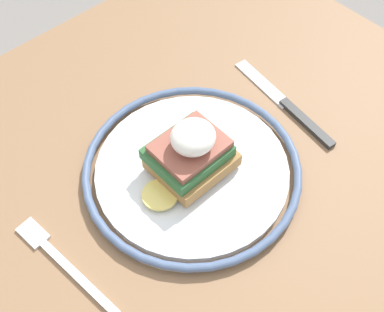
{
  "coord_description": "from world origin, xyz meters",
  "views": [
    {
      "loc": [
        -0.21,
        -0.25,
        1.24
      ],
      "look_at": [
        0.01,
        -0.01,
        0.79
      ],
      "focal_mm": 45.0,
      "sensor_mm": 36.0,
      "label": 1
    }
  ],
  "objects_px": {
    "sandwich": "(190,152)",
    "knife": "(290,108)",
    "plate": "(192,169)",
    "fork": "(62,262)"
  },
  "relations": [
    {
      "from": "sandwich",
      "to": "knife",
      "type": "relative_size",
      "value": 0.64
    },
    {
      "from": "plate",
      "to": "fork",
      "type": "height_order",
      "value": "plate"
    },
    {
      "from": "sandwich",
      "to": "knife",
      "type": "distance_m",
      "value": 0.17
    },
    {
      "from": "plate",
      "to": "knife",
      "type": "bearing_deg",
      "value": -4.92
    },
    {
      "from": "fork",
      "to": "plate",
      "type": "bearing_deg",
      "value": -2.8
    },
    {
      "from": "plate",
      "to": "sandwich",
      "type": "distance_m",
      "value": 0.04
    },
    {
      "from": "plate",
      "to": "knife",
      "type": "distance_m",
      "value": 0.17
    },
    {
      "from": "knife",
      "to": "sandwich",
      "type": "bearing_deg",
      "value": 174.91
    },
    {
      "from": "plate",
      "to": "fork",
      "type": "distance_m",
      "value": 0.18
    },
    {
      "from": "sandwich",
      "to": "fork",
      "type": "distance_m",
      "value": 0.19
    }
  ]
}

